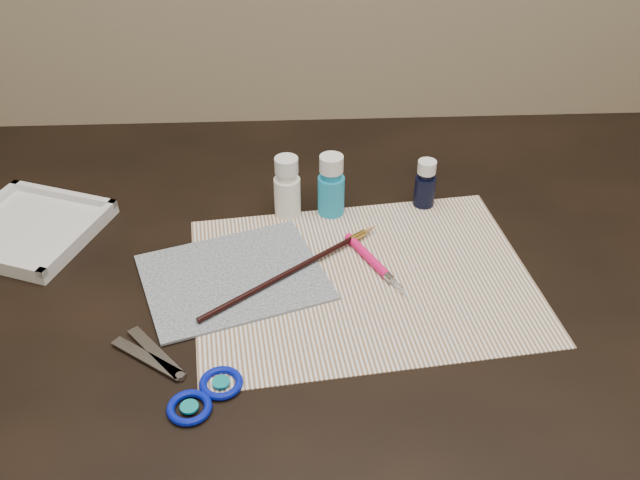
{
  "coord_description": "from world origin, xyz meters",
  "views": [
    {
      "loc": [
        -0.04,
        -0.76,
        1.36
      ],
      "look_at": [
        0.0,
        0.0,
        0.8
      ],
      "focal_mm": 40.0,
      "sensor_mm": 36.0,
      "label": 1
    }
  ],
  "objects_px": {
    "scissors": "(166,372)",
    "paint_bottle_navy": "(425,184)",
    "paint_bottle_cyan": "(331,185)",
    "paper": "(363,278)",
    "paint_bottle_white": "(287,187)",
    "canvas": "(234,277)",
    "palette_tray": "(29,228)"
  },
  "relations": [
    {
      "from": "scissors",
      "to": "paint_bottle_navy",
      "type": "bearing_deg",
      "value": -99.87
    },
    {
      "from": "paint_bottle_cyan",
      "to": "paper",
      "type": "bearing_deg",
      "value": -78.36
    },
    {
      "from": "paint_bottle_white",
      "to": "scissors",
      "type": "distance_m",
      "value": 0.36
    },
    {
      "from": "paper",
      "to": "paint_bottle_navy",
      "type": "height_order",
      "value": "paint_bottle_navy"
    },
    {
      "from": "canvas",
      "to": "paper",
      "type": "bearing_deg",
      "value": -2.77
    },
    {
      "from": "palette_tray",
      "to": "paint_bottle_cyan",
      "type": "bearing_deg",
      "value": 4.56
    },
    {
      "from": "canvas",
      "to": "scissors",
      "type": "bearing_deg",
      "value": -111.92
    },
    {
      "from": "paint_bottle_white",
      "to": "paint_bottle_cyan",
      "type": "height_order",
      "value": "paint_bottle_cyan"
    },
    {
      "from": "paint_bottle_white",
      "to": "palette_tray",
      "type": "distance_m",
      "value": 0.38
    },
    {
      "from": "canvas",
      "to": "paint_bottle_cyan",
      "type": "xyz_separation_m",
      "value": [
        0.14,
        0.15,
        0.05
      ]
    },
    {
      "from": "paint_bottle_navy",
      "to": "palette_tray",
      "type": "distance_m",
      "value": 0.59
    },
    {
      "from": "paint_bottle_white",
      "to": "paint_bottle_cyan",
      "type": "relative_size",
      "value": 0.98
    },
    {
      "from": "paint_bottle_white",
      "to": "paint_bottle_navy",
      "type": "bearing_deg",
      "value": 3.72
    },
    {
      "from": "palette_tray",
      "to": "paint_bottle_white",
      "type": "bearing_deg",
      "value": 5.46
    },
    {
      "from": "paint_bottle_navy",
      "to": "paint_bottle_cyan",
      "type": "bearing_deg",
      "value": -174.3
    },
    {
      "from": "paper",
      "to": "palette_tray",
      "type": "relative_size",
      "value": 2.43
    },
    {
      "from": "paint_bottle_cyan",
      "to": "paint_bottle_navy",
      "type": "distance_m",
      "value": 0.15
    },
    {
      "from": "paint_bottle_navy",
      "to": "palette_tray",
      "type": "height_order",
      "value": "paint_bottle_navy"
    },
    {
      "from": "canvas",
      "to": "scissors",
      "type": "xyz_separation_m",
      "value": [
        -0.07,
        -0.17,
        0.0
      ]
    },
    {
      "from": "paint_bottle_cyan",
      "to": "palette_tray",
      "type": "relative_size",
      "value": 0.53
    },
    {
      "from": "paint_bottle_navy",
      "to": "canvas",
      "type": "bearing_deg",
      "value": -149.62
    },
    {
      "from": "paint_bottle_white",
      "to": "paint_bottle_cyan",
      "type": "distance_m",
      "value": 0.07
    },
    {
      "from": "canvas",
      "to": "paint_bottle_white",
      "type": "height_order",
      "value": "paint_bottle_white"
    },
    {
      "from": "paper",
      "to": "palette_tray",
      "type": "height_order",
      "value": "palette_tray"
    },
    {
      "from": "paint_bottle_cyan",
      "to": "palette_tray",
      "type": "xyz_separation_m",
      "value": [
        -0.44,
        -0.04,
        -0.04
      ]
    },
    {
      "from": "paper",
      "to": "scissors",
      "type": "distance_m",
      "value": 0.29
    },
    {
      "from": "paint_bottle_navy",
      "to": "palette_tray",
      "type": "bearing_deg",
      "value": -175.16
    },
    {
      "from": "scissors",
      "to": "palette_tray",
      "type": "relative_size",
      "value": 1.04
    },
    {
      "from": "paint_bottle_white",
      "to": "palette_tray",
      "type": "relative_size",
      "value": 0.52
    },
    {
      "from": "paint_bottle_white",
      "to": "palette_tray",
      "type": "height_order",
      "value": "paint_bottle_white"
    },
    {
      "from": "canvas",
      "to": "paint_bottle_white",
      "type": "bearing_deg",
      "value": 63.98
    },
    {
      "from": "paint_bottle_cyan",
      "to": "scissors",
      "type": "bearing_deg",
      "value": -122.88
    }
  ]
}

